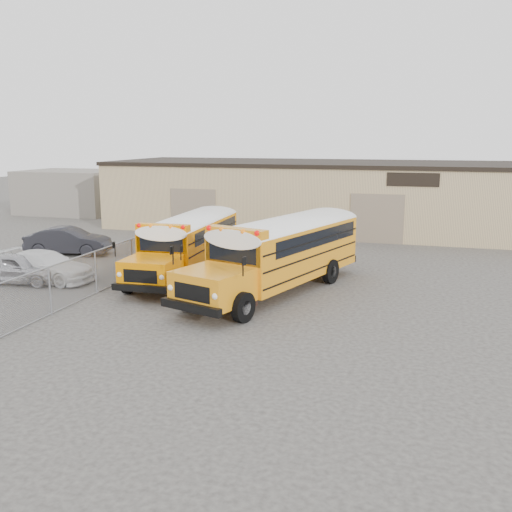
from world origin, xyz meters
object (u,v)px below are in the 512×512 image
(car_white, at_px, (46,266))
(car_dark, at_px, (68,241))
(school_bus_right, at_px, (348,228))
(tarp_bundle, at_px, (242,289))
(car_silver, at_px, (17,268))
(school_bus_left, at_px, (225,222))

(car_white, height_order, car_dark, car_dark)
(school_bus_right, distance_m, tarp_bundle, 9.39)
(tarp_bundle, bearing_deg, car_dark, 151.35)
(car_dark, bearing_deg, car_white, -166.69)
(school_bus_right, height_order, car_dark, school_bus_right)
(tarp_bundle, bearing_deg, car_silver, 176.96)
(car_white, bearing_deg, car_dark, 29.54)
(school_bus_right, relative_size, car_white, 2.35)
(school_bus_right, height_order, car_silver, school_bus_right)
(school_bus_left, height_order, school_bus_right, school_bus_right)
(car_silver, bearing_deg, tarp_bundle, -101.58)
(school_bus_right, bearing_deg, car_dark, -171.56)
(car_silver, xyz_separation_m, car_white, (0.95, 0.70, -0.01))
(tarp_bundle, bearing_deg, school_bus_right, 73.08)
(school_bus_right, xyz_separation_m, car_silver, (-13.36, -8.36, -1.11))
(school_bus_left, bearing_deg, car_silver, -122.68)
(school_bus_left, bearing_deg, school_bus_right, -10.80)
(school_bus_left, bearing_deg, car_dark, -155.48)
(school_bus_left, relative_size, car_white, 2.08)
(school_bus_left, distance_m, tarp_bundle, 11.22)
(school_bus_left, relative_size, car_silver, 2.39)
(tarp_bundle, xyz_separation_m, car_dark, (-12.26, 6.70, 0.03))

